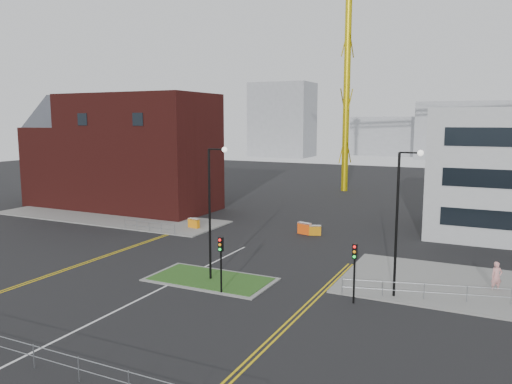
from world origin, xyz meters
TOP-DOWN VIEW (x-y plane):
  - ground at (0.00, 0.00)m, footprint 200.00×200.00m
  - pavement_left at (-20.00, 22.00)m, footprint 28.00×8.00m
  - island_kerb at (2.00, 8.00)m, footprint 8.60×4.60m
  - grass_island at (2.00, 8.00)m, footprint 8.00×4.00m
  - brick_building at (-22.97, 28.00)m, footprint 24.20×10.07m
  - tower_crane at (3.81, 55.81)m, footprint 52.63×8.32m
  - streetlamp_island at (2.22, 8.00)m, footprint 1.46×0.36m
  - streetlamp_right_near at (14.22, 10.00)m, footprint 1.46×0.36m
  - traffic_light_island at (4.00, 5.98)m, footprint 0.28×0.33m
  - traffic_light_right at (12.00, 7.98)m, footprint 0.28×0.33m
  - railing_front at (0.00, -6.00)m, footprint 24.05×0.05m
  - railing_left at (-11.00, 18.00)m, footprint 6.05×0.05m
  - railing_right at (20.50, 11.50)m, footprint 19.05×5.05m
  - centre_line at (0.00, 2.00)m, footprint 0.15×30.00m
  - yellow_left_a at (-9.00, 10.00)m, footprint 0.12×24.00m
  - yellow_left_b at (-8.70, 10.00)m, footprint 0.12×24.00m
  - yellow_right_a at (9.50, 6.00)m, footprint 0.12×20.00m
  - yellow_right_b at (9.80, 6.00)m, footprint 0.12×20.00m
  - skyline_a at (-40.00, 120.00)m, footprint 18.00×12.00m
  - skyline_b at (10.00, 130.00)m, footprint 24.00×12.00m
  - skyline_d at (-8.00, 140.00)m, footprint 30.00×12.00m
  - pedestrian at (19.69, 14.03)m, footprint 0.84×0.74m
  - barrier_left at (-8.00, 21.35)m, footprint 1.32×0.65m
  - barrier_mid at (2.91, 24.00)m, footprint 1.42×0.79m
  - barrier_right at (3.98, 24.00)m, footprint 1.22×0.78m

SIDE VIEW (x-z plane):
  - ground at x=0.00m, z-range 0.00..0.00m
  - centre_line at x=0.00m, z-range 0.00..0.01m
  - yellow_left_a at x=-9.00m, z-range 0.00..0.01m
  - yellow_left_b at x=-8.70m, z-range 0.00..0.01m
  - yellow_right_a at x=9.50m, z-range 0.00..0.01m
  - yellow_right_b at x=9.80m, z-range 0.00..0.01m
  - island_kerb at x=2.00m, z-range 0.00..0.08m
  - pavement_left at x=-20.00m, z-range 0.00..0.12m
  - grass_island at x=2.00m, z-range 0.00..0.12m
  - barrier_right at x=3.98m, z-range 0.04..1.01m
  - barrier_left at x=-8.00m, z-range 0.05..1.11m
  - barrier_mid at x=2.91m, z-range 0.05..1.18m
  - railing_left at x=-11.00m, z-range 0.19..1.29m
  - railing_right at x=20.50m, z-range 0.23..1.33m
  - railing_front at x=0.00m, z-range 0.23..1.33m
  - pedestrian at x=19.69m, z-range 0.00..1.94m
  - traffic_light_island at x=4.00m, z-range 0.74..4.39m
  - traffic_light_right at x=12.00m, z-range 0.74..4.39m
  - streetlamp_island at x=2.22m, z-range 0.82..10.00m
  - streetlamp_right_near at x=14.22m, z-range 0.82..10.00m
  - skyline_d at x=-8.00m, z-range 0.00..12.00m
  - brick_building at x=-22.97m, z-range -0.27..13.97m
  - skyline_b at x=10.00m, z-range 0.00..16.00m
  - skyline_a at x=-40.00m, z-range 0.00..22.00m
  - tower_crane at x=3.81m, z-range 7.12..44.34m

